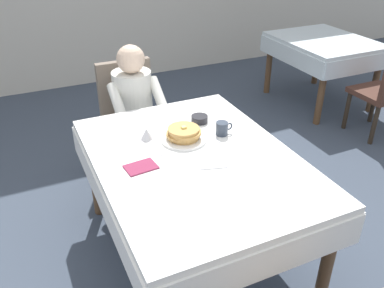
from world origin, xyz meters
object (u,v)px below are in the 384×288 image
(bowl_butter, at_px, (200,119))
(background_table_far, at_px, (323,49))
(spoon_near_edge, at_px, (214,168))
(breakfast_stack, at_px, (184,133))
(knife_right_of_plate, at_px, (213,135))
(cup_coffee, at_px, (222,128))
(chair_diner, at_px, (130,112))
(fork_left_of_plate, at_px, (156,148))
(plate_breakfast, at_px, (184,139))
(diner_person, at_px, (135,103))
(dining_table_main, at_px, (195,170))
(syrup_pitcher, at_px, (147,134))

(bowl_butter, distance_m, background_table_far, 2.46)
(background_table_far, bearing_deg, spoon_near_edge, -142.17)
(breakfast_stack, relative_size, spoon_near_edge, 1.41)
(knife_right_of_plate, distance_m, background_table_far, 2.57)
(cup_coffee, height_order, background_table_far, cup_coffee)
(bowl_butter, bearing_deg, chair_diner, 108.00)
(fork_left_of_plate, height_order, knife_right_of_plate, same)
(plate_breakfast, bearing_deg, knife_right_of_plate, -6.01)
(plate_breakfast, relative_size, breakfast_stack, 1.32)
(cup_coffee, distance_m, knife_right_of_plate, 0.07)
(diner_person, distance_m, cup_coffee, 0.90)
(chair_diner, relative_size, spoon_near_edge, 6.20)
(bowl_butter, bearing_deg, plate_breakfast, -136.73)
(plate_breakfast, height_order, knife_right_of_plate, plate_breakfast)
(cup_coffee, distance_m, bowl_butter, 0.22)
(chair_diner, relative_size, bowl_butter, 8.45)
(dining_table_main, height_order, plate_breakfast, plate_breakfast)
(diner_person, height_order, spoon_near_edge, diner_person)
(plate_breakfast, bearing_deg, breakfast_stack, -57.60)
(knife_right_of_plate, bearing_deg, cup_coffee, -99.04)
(syrup_pitcher, relative_size, fork_left_of_plate, 0.44)
(breakfast_stack, distance_m, knife_right_of_plate, 0.20)
(diner_person, bearing_deg, dining_table_main, 92.20)
(spoon_near_edge, bearing_deg, cup_coffee, 71.04)
(dining_table_main, distance_m, chair_diner, 1.18)
(dining_table_main, bearing_deg, chair_diner, 91.91)
(chair_diner, distance_m, diner_person, 0.21)
(plate_breakfast, bearing_deg, syrup_pitcher, 152.27)
(dining_table_main, relative_size, bowl_butter, 13.85)
(dining_table_main, height_order, knife_right_of_plate, knife_right_of_plate)
(diner_person, bearing_deg, background_table_far, -165.50)
(bowl_butter, xyz_separation_m, syrup_pitcher, (-0.40, -0.08, 0.02))
(cup_coffee, relative_size, fork_left_of_plate, 0.63)
(syrup_pitcher, bearing_deg, spoon_near_edge, -64.28)
(bowl_butter, relative_size, fork_left_of_plate, 0.61)
(fork_left_of_plate, xyz_separation_m, knife_right_of_plate, (0.38, 0.00, 0.00))
(dining_table_main, distance_m, fork_left_of_plate, 0.27)
(diner_person, distance_m, knife_right_of_plate, 0.87)
(plate_breakfast, relative_size, fork_left_of_plate, 1.56)
(bowl_butter, height_order, syrup_pitcher, syrup_pitcher)
(syrup_pitcher, bearing_deg, knife_right_of_plate, -17.85)
(bowl_butter, bearing_deg, syrup_pitcher, -169.09)
(diner_person, xyz_separation_m, background_table_far, (2.37, 0.61, -0.05))
(chair_diner, distance_m, cup_coffee, 1.08)
(cup_coffee, bearing_deg, knife_right_of_plate, 166.88)
(diner_person, height_order, breakfast_stack, diner_person)
(plate_breakfast, distance_m, knife_right_of_plate, 0.19)
(plate_breakfast, distance_m, bowl_butter, 0.27)
(chair_diner, distance_m, plate_breakfast, 0.99)
(spoon_near_edge, bearing_deg, bowl_butter, 88.22)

